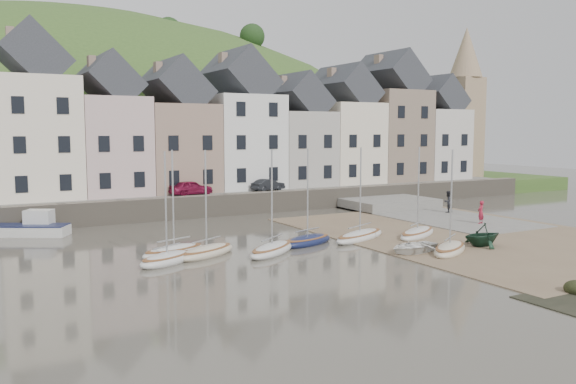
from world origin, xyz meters
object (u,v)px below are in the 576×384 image
person_dark (448,202)px  car_right (268,185)px  person_red (481,212)px  car_left (191,188)px  sailboat_0 (174,251)px  rowboat_green (482,235)px  rowboat_white (413,247)px

person_dark → car_right: size_ratio=0.56×
person_red → car_right: (-9.60, 16.77, 1.16)m
person_dark → car_left: bearing=-36.5°
sailboat_0 → rowboat_green: (17.47, -6.88, 0.52)m
rowboat_white → person_red: bearing=108.4°
rowboat_green → car_left: car_left is taller
sailboat_0 → person_dark: 26.66m
person_red → car_left: 23.98m
sailboat_0 → person_red: 23.97m
person_dark → car_left: size_ratio=0.50×
rowboat_green → person_red: size_ratio=1.57×
person_red → car_left: bearing=-62.0°
car_left → rowboat_white: bearing=-171.9°
sailboat_0 → person_dark: size_ratio=3.39×
person_dark → sailboat_0: bearing=4.1°
rowboat_white → rowboat_green: rowboat_green is taller
person_dark → car_left: (-19.31, 10.99, 1.19)m
rowboat_white → car_left: car_left is taller
person_red → car_left: size_ratio=0.46×
rowboat_green → car_right: bearing=-169.5°
person_dark → car_right: car_right is taller
sailboat_0 → person_red: bearing=-1.7°
sailboat_0 → rowboat_green: 18.78m
sailboat_0 → car_right: size_ratio=1.90×
rowboat_white → car_right: bearing=167.7°
sailboat_0 → car_right: sailboat_0 is taller
person_red → car_left: car_left is taller
person_red → car_right: bearing=-77.8°
rowboat_white → person_red: person_red is taller
sailboat_0 → person_dark: bearing=11.0°
person_dark → car_right: (-11.81, 10.99, 1.10)m
rowboat_white → car_right: (1.88, 22.32, 1.74)m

